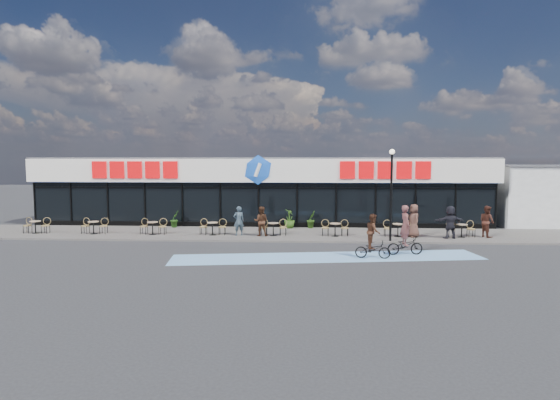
% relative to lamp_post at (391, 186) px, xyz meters
% --- Properties ---
extents(ground, '(120.00, 120.00, 0.00)m').
position_rel_lamp_post_xyz_m(ground, '(-7.55, -2.30, -3.01)').
color(ground, '#28282B').
rests_on(ground, ground).
extents(sidewalk, '(44.00, 5.00, 0.10)m').
position_rel_lamp_post_xyz_m(sidewalk, '(-7.55, 2.20, -2.96)').
color(sidewalk, '#5F5A54').
rests_on(sidewalk, ground).
extents(bike_lane, '(14.17, 4.13, 0.01)m').
position_rel_lamp_post_xyz_m(bike_lane, '(-3.55, -3.80, -3.01)').
color(bike_lane, '#6FA3D3').
rests_on(bike_lane, ground).
extents(building, '(30.60, 6.57, 4.75)m').
position_rel_lamp_post_xyz_m(building, '(-7.55, 7.63, -0.68)').
color(building, black).
rests_on(building, ground).
extents(neighbour_building, '(9.20, 7.20, 4.11)m').
position_rel_lamp_post_xyz_m(neighbour_building, '(12.95, 8.70, -0.95)').
color(neighbour_building, white).
rests_on(neighbour_building, ground).
extents(lamp_post, '(0.28, 0.28, 4.87)m').
position_rel_lamp_post_xyz_m(lamp_post, '(0.00, 0.00, 0.00)').
color(lamp_post, black).
rests_on(lamp_post, sidewalk).
extents(bistro_set_0, '(1.54, 0.62, 0.90)m').
position_rel_lamp_post_xyz_m(bistro_set_0, '(-20.42, 1.42, -2.46)').
color(bistro_set_0, tan).
rests_on(bistro_set_0, sidewalk).
extents(bistro_set_1, '(1.54, 0.62, 0.90)m').
position_rel_lamp_post_xyz_m(bistro_set_1, '(-16.90, 1.42, -2.46)').
color(bistro_set_1, tan).
rests_on(bistro_set_1, sidewalk).
extents(bistro_set_2, '(1.54, 0.62, 0.90)m').
position_rel_lamp_post_xyz_m(bistro_set_2, '(-13.39, 1.42, -2.46)').
color(bistro_set_2, tan).
rests_on(bistro_set_2, sidewalk).
extents(bistro_set_3, '(1.54, 0.62, 0.90)m').
position_rel_lamp_post_xyz_m(bistro_set_3, '(-9.87, 1.42, -2.46)').
color(bistro_set_3, tan).
rests_on(bistro_set_3, sidewalk).
extents(bistro_set_4, '(1.54, 0.62, 0.90)m').
position_rel_lamp_post_xyz_m(bistro_set_4, '(-6.35, 1.42, -2.46)').
color(bistro_set_4, tan).
rests_on(bistro_set_4, sidewalk).
extents(bistro_set_5, '(1.54, 0.62, 0.90)m').
position_rel_lamp_post_xyz_m(bistro_set_5, '(-2.84, 1.42, -2.46)').
color(bistro_set_5, tan).
rests_on(bistro_set_5, sidewalk).
extents(bistro_set_6, '(1.54, 0.62, 0.90)m').
position_rel_lamp_post_xyz_m(bistro_set_6, '(0.68, 1.42, -2.46)').
color(bistro_set_6, tan).
rests_on(bistro_set_6, sidewalk).
extents(bistro_set_7, '(1.54, 0.62, 0.90)m').
position_rel_lamp_post_xyz_m(bistro_set_7, '(4.20, 1.42, -2.46)').
color(bistro_set_7, tan).
rests_on(bistro_set_7, sidewalk).
extents(potted_plant_left, '(0.67, 0.73, 1.07)m').
position_rel_lamp_post_xyz_m(potted_plant_left, '(-12.94, 4.19, -2.38)').
color(potted_plant_left, '#224A15').
rests_on(potted_plant_left, sidewalk).
extents(potted_plant_mid, '(0.76, 0.76, 1.20)m').
position_rel_lamp_post_xyz_m(potted_plant_mid, '(-5.53, 4.23, -2.32)').
color(potted_plant_mid, '#2B4E16').
rests_on(potted_plant_mid, sidewalk).
extents(potted_plant_right, '(0.75, 0.78, 1.11)m').
position_rel_lamp_post_xyz_m(potted_plant_right, '(-4.14, 4.40, -2.36)').
color(potted_plant_right, '#264614').
rests_on(potted_plant_right, sidewalk).
extents(patron_left, '(0.71, 0.59, 1.68)m').
position_rel_lamp_post_xyz_m(patron_left, '(-8.33, 1.28, -2.08)').
color(patron_left, '#334450').
rests_on(patron_left, sidewalk).
extents(patron_right, '(0.83, 0.65, 1.68)m').
position_rel_lamp_post_xyz_m(patron_right, '(-7.04, 1.17, -2.07)').
color(patron_right, '#3F2416').
rests_on(patron_right, sidewalk).
extents(pedestrian_a, '(0.81, 1.03, 1.86)m').
position_rel_lamp_post_xyz_m(pedestrian_a, '(1.53, 1.25, -1.99)').
color(pedestrian_a, '#4D3027').
rests_on(pedestrian_a, sidewalk).
extents(pedestrian_b, '(0.90, 1.02, 1.77)m').
position_rel_lamp_post_xyz_m(pedestrian_b, '(5.62, 1.48, -2.03)').
color(pedestrian_b, '#3F1E16').
rests_on(pedestrian_b, sidewalk).
extents(pedestrian_c, '(1.75, 0.83, 1.81)m').
position_rel_lamp_post_xyz_m(pedestrian_c, '(3.42, 0.94, -2.01)').
color(pedestrian_c, black).
rests_on(pedestrian_c, sidewalk).
extents(cyclist_a, '(1.75, 0.83, 2.31)m').
position_rel_lamp_post_xyz_m(cyclist_a, '(0.07, -3.09, -2.20)').
color(cyclist_a, black).
rests_on(cyclist_a, ground).
extents(cyclist_b, '(1.60, 0.82, 2.01)m').
position_rel_lamp_post_xyz_m(cyclist_b, '(-1.53, -3.93, -2.20)').
color(cyclist_b, black).
rests_on(cyclist_b, ground).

